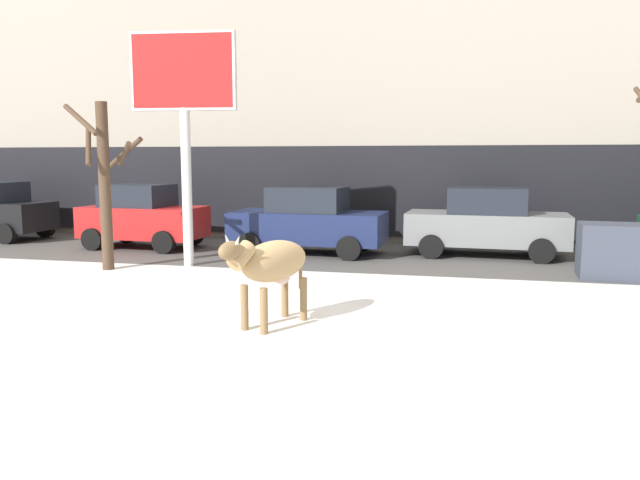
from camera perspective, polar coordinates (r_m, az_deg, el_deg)
The scene contains 13 objects.
ground_plane at distance 10.01m, azimuth -0.60°, elevation -7.50°, with size 120.00×120.00×0.00m, color white.
road_strip at distance 16.79m, azimuth 5.04°, elevation -1.37°, with size 60.00×5.60×0.01m, color #514F4C.
building_facade at distance 22.47m, azimuth 7.31°, elevation 17.44°, with size 44.00×6.10×13.00m.
cow_tan at distance 9.53m, azimuth -4.52°, elevation -2.18°, with size 1.12×1.91×1.54m.
billboard at distance 15.28m, azimuth -12.56°, elevation 13.82°, with size 2.53×0.51×5.56m.
car_red_hatchback at distance 18.68m, azimuth -16.19°, elevation 2.12°, with size 3.58×2.06×1.86m.
car_navy_sedan at distance 16.88m, azimuth -1.12°, elevation 1.80°, with size 4.28×2.15×1.84m.
car_grey_sedan at distance 17.02m, azimuth 15.21°, elevation 1.58°, with size 4.28×2.15×1.84m.
pedestrian_near_billboard at distance 19.93m, azimuth 7.17°, elevation 2.54°, with size 0.36×0.24×1.73m.
pedestrian_by_cars at distance 19.85m, azimuth 14.97°, elevation 2.32°, with size 0.36×0.24×1.73m.
pedestrian_far_left at distance 21.42m, azimuth -9.29°, elevation 2.85°, with size 0.36×0.24×1.73m.
bare_tree_left_lot at distance 15.20m, azimuth -19.37°, elevation 5.45°, with size 1.58×1.61×3.90m.
dumpster at distance 14.86m, azimuth 26.15°, elevation -0.96°, with size 1.70×1.10×1.20m, color #383D4C.
Camera 1 is at (2.27, -9.39, 2.60)m, focal length 34.42 mm.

